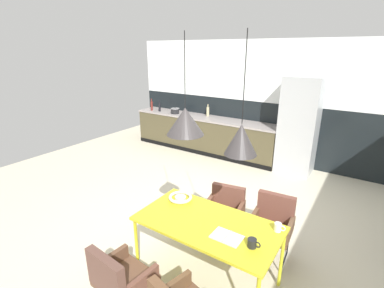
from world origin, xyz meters
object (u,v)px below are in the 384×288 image
at_px(armchair_facing_counter, 225,207).
at_px(bottle_spice_small, 152,106).
at_px(mug_tall_blue, 278,227).
at_px(open_book, 227,237).
at_px(refrigerator_column, 299,126).
at_px(pendant_lamp_over_table_near, 185,121).
at_px(dining_table, 208,226).
at_px(fruit_bowl, 180,198).
at_px(bottle_wine_green, 208,111).
at_px(cooking_pot, 175,111).
at_px(armchair_head_of_table, 118,277).
at_px(mug_dark_espresso, 252,243).
at_px(armchair_near_window, 273,220).
at_px(bottle_vinegar_dark, 160,107).
at_px(pendant_lamp_over_table_far, 241,139).

height_order(armchair_facing_counter, bottle_spice_small, bottle_spice_small).
bearing_deg(mug_tall_blue, open_book, -135.40).
xyz_separation_m(refrigerator_column, pendant_lamp_over_table_near, (-0.32, -3.57, 0.81)).
height_order(dining_table, mug_tall_blue, mug_tall_blue).
xyz_separation_m(refrigerator_column, mug_tall_blue, (0.65, -3.34, -0.20)).
distance_m(fruit_bowl, bottle_wine_green, 3.94).
distance_m(armchair_facing_counter, cooking_pot, 4.01).
height_order(armchair_head_of_table, fruit_bowl, fruit_bowl).
height_order(armchair_head_of_table, mug_tall_blue, mug_tall_blue).
height_order(mug_dark_espresso, cooking_pot, cooking_pot).
xyz_separation_m(fruit_bowl, mug_tall_blue, (1.17, 0.06, 0.00)).
distance_m(armchair_near_window, bottle_spice_small, 5.09).
relative_size(open_book, bottle_spice_small, 0.92).
height_order(armchair_head_of_table, bottle_vinegar_dark, bottle_vinegar_dark).
bearing_deg(armchair_near_window, mug_dark_espresso, 90.77).
relative_size(mug_dark_espresso, cooking_pot, 0.57).
relative_size(bottle_wine_green, pendant_lamp_over_table_far, 0.28).
bearing_deg(fruit_bowl, armchair_near_window, 32.29).
distance_m(open_book, bottle_vinegar_dark, 5.30).
height_order(mug_tall_blue, pendant_lamp_over_table_near, pendant_lamp_over_table_near).
bearing_deg(armchair_near_window, bottle_wine_green, -52.15).
relative_size(armchair_head_of_table, cooking_pot, 3.63).
xyz_separation_m(bottle_spice_small, bottle_vinegar_dark, (0.26, 0.02, -0.01)).
relative_size(open_book, pendant_lamp_over_table_far, 0.27).
relative_size(armchair_head_of_table, bottle_spice_small, 2.54).
xyz_separation_m(cooking_pot, pendant_lamp_over_table_far, (3.38, -3.46, 0.75)).
bearing_deg(bottle_wine_green, armchair_near_window, -47.53).
bearing_deg(armchair_near_window, armchair_head_of_table, 57.83).
distance_m(armchair_head_of_table, bottle_wine_green, 4.98).
bearing_deg(mug_dark_espresso, mug_tall_blue, 71.69).
height_order(refrigerator_column, armchair_head_of_table, refrigerator_column).
bearing_deg(open_book, bottle_wine_green, 123.11).
bearing_deg(refrigerator_column, bottle_spice_small, -178.04).
bearing_deg(bottle_vinegar_dark, dining_table, -44.21).
distance_m(armchair_facing_counter, armchair_near_window, 0.64).
distance_m(mug_dark_espresso, bottle_vinegar_dark, 5.49).
relative_size(armchair_near_window, armchair_head_of_table, 0.98).
height_order(mug_tall_blue, bottle_vinegar_dark, bottle_vinegar_dark).
xyz_separation_m(fruit_bowl, pendant_lamp_over_table_far, (0.80, -0.15, 0.92)).
bearing_deg(mug_tall_blue, bottle_wine_green, 129.78).
relative_size(bottle_vinegar_dark, bottle_wine_green, 1.02).
relative_size(mug_tall_blue, pendant_lamp_over_table_near, 0.12).
xyz_separation_m(refrigerator_column, bottle_vinegar_dark, (-3.60, -0.11, 0.02)).
bearing_deg(bottle_wine_green, pendant_lamp_over_table_near, -62.57).
distance_m(mug_tall_blue, cooking_pot, 4.96).
bearing_deg(refrigerator_column, armchair_near_window, -81.00).
relative_size(dining_table, bottle_wine_green, 5.06).
relative_size(bottle_vinegar_dark, pendant_lamp_over_table_near, 0.31).
bearing_deg(bottle_wine_green, cooking_pot, -165.34).
bearing_deg(fruit_bowl, cooking_pot, 127.96).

